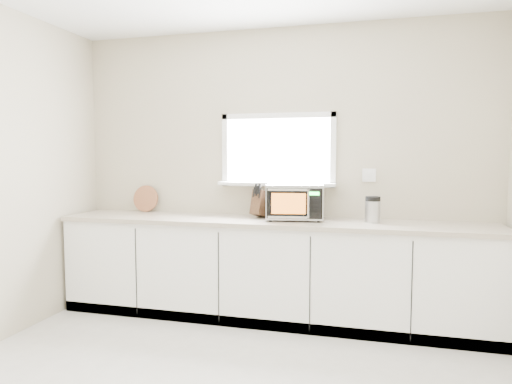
% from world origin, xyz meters
% --- Properties ---
extents(back_wall, '(4.00, 0.17, 2.70)m').
position_xyz_m(back_wall, '(0.00, 2.00, 1.36)').
color(back_wall, beige).
rests_on(back_wall, ground).
extents(cabinets, '(3.92, 0.60, 0.88)m').
position_xyz_m(cabinets, '(0.00, 1.70, 0.44)').
color(cabinets, white).
rests_on(cabinets, ground).
extents(countertop, '(3.92, 0.64, 0.04)m').
position_xyz_m(countertop, '(0.00, 1.69, 0.90)').
color(countertop, '#BEB19D').
rests_on(countertop, cabinets).
extents(microwave, '(0.55, 0.46, 0.32)m').
position_xyz_m(microwave, '(0.21, 1.76, 1.09)').
color(microwave, black).
rests_on(microwave, countertop).
extents(knife_block, '(0.17, 0.24, 0.32)m').
position_xyz_m(knife_block, '(-0.13, 1.81, 1.06)').
color(knife_block, '#4B2E1B').
rests_on(knife_block, countertop).
extents(cutting_board, '(0.27, 0.07, 0.27)m').
position_xyz_m(cutting_board, '(-1.38, 1.94, 1.06)').
color(cutting_board, '#99603B').
rests_on(cutting_board, countertop).
extents(coffee_grinder, '(0.15, 0.15, 0.23)m').
position_xyz_m(coffee_grinder, '(0.89, 1.75, 1.03)').
color(coffee_grinder, '#AFB2B7').
rests_on(coffee_grinder, countertop).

